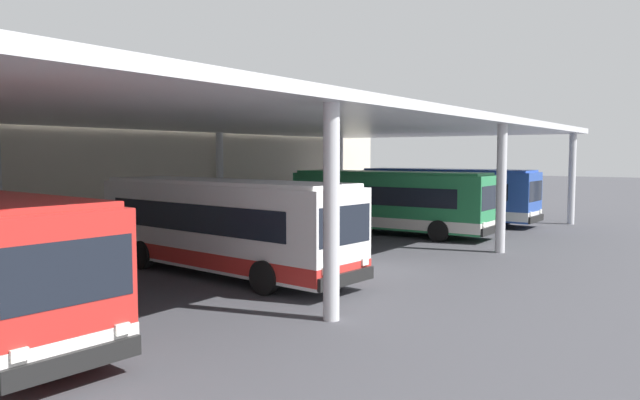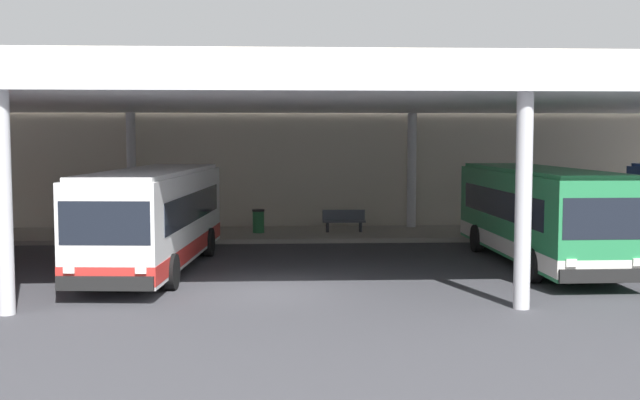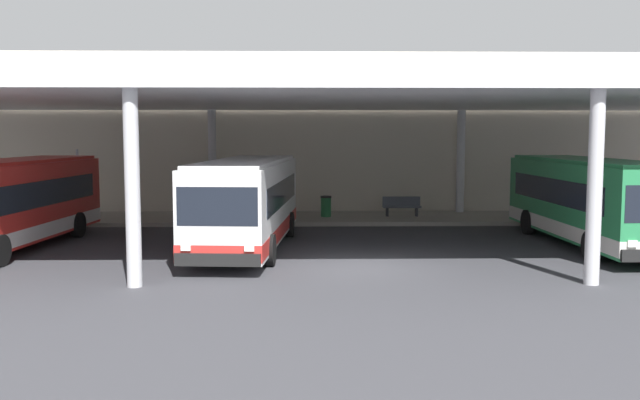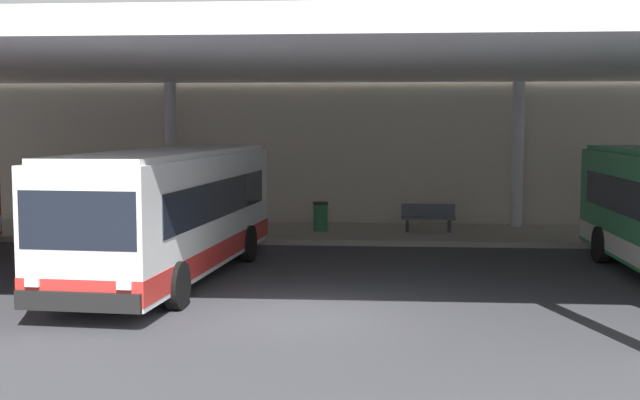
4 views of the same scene
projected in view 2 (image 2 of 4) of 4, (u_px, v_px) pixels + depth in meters
name	position (u px, v px, depth m)	size (l,w,h in m)	color
ground_plane	(270.00, 291.00, 21.32)	(200.00, 200.00, 0.00)	#3D3D42
platform_kerb	(273.00, 234.00, 33.01)	(42.00, 4.50, 0.18)	gray
station_building_facade	(273.00, 139.00, 35.93)	(48.00, 1.60, 8.18)	beige
canopy_shelter	(271.00, 103.00, 26.37)	(40.00, 17.00, 5.55)	silver
bus_second_bay	(154.00, 218.00, 24.62)	(3.34, 10.69, 3.17)	white
bus_middle_bay	(537.00, 214.00, 25.69)	(2.82, 10.56, 3.17)	#28844C
bench_waiting	(344.00, 220.00, 33.19)	(1.80, 0.45, 0.92)	#4C515B
trash_bin	(258.00, 221.00, 32.85)	(0.52, 0.52, 0.98)	#236638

